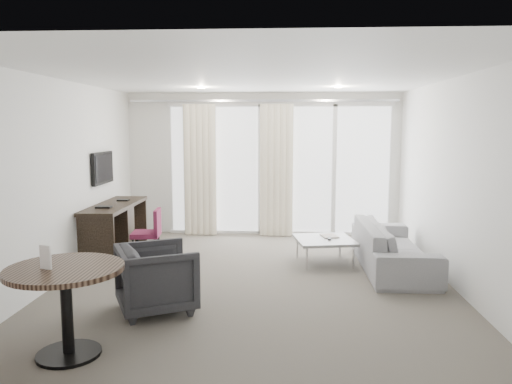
# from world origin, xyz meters

# --- Properties ---
(floor) EXTENTS (5.00, 6.00, 0.00)m
(floor) POSITION_xyz_m (0.00, 0.00, 0.00)
(floor) COLOR #5A544B
(floor) RESTS_ON ground
(ceiling) EXTENTS (5.00, 6.00, 0.00)m
(ceiling) POSITION_xyz_m (0.00, 0.00, 2.60)
(ceiling) COLOR white
(ceiling) RESTS_ON ground
(wall_left) EXTENTS (0.00, 6.00, 2.60)m
(wall_left) POSITION_xyz_m (-2.50, 0.00, 1.30)
(wall_left) COLOR silver
(wall_left) RESTS_ON ground
(wall_right) EXTENTS (0.00, 6.00, 2.60)m
(wall_right) POSITION_xyz_m (2.50, 0.00, 1.30)
(wall_right) COLOR silver
(wall_right) RESTS_ON ground
(wall_front) EXTENTS (5.00, 0.00, 2.60)m
(wall_front) POSITION_xyz_m (0.00, -3.00, 1.30)
(wall_front) COLOR silver
(wall_front) RESTS_ON ground
(window_panel) EXTENTS (4.00, 0.02, 2.38)m
(window_panel) POSITION_xyz_m (0.30, 2.98, 1.20)
(window_panel) COLOR white
(window_panel) RESTS_ON ground
(window_frame) EXTENTS (4.10, 0.06, 2.44)m
(window_frame) POSITION_xyz_m (0.30, 2.97, 1.20)
(window_frame) COLOR white
(window_frame) RESTS_ON ground
(curtain_left) EXTENTS (0.60, 0.20, 2.38)m
(curtain_left) POSITION_xyz_m (-1.15, 2.82, 1.20)
(curtain_left) COLOR #EFE3C5
(curtain_left) RESTS_ON ground
(curtain_right) EXTENTS (0.60, 0.20, 2.38)m
(curtain_right) POSITION_xyz_m (0.25, 2.82, 1.20)
(curtain_right) COLOR #EFE3C5
(curtain_right) RESTS_ON ground
(curtain_track) EXTENTS (4.80, 0.04, 0.04)m
(curtain_track) POSITION_xyz_m (0.00, 2.82, 2.45)
(curtain_track) COLOR #B2B2B7
(curtain_track) RESTS_ON ceiling
(downlight_a) EXTENTS (0.12, 0.12, 0.02)m
(downlight_a) POSITION_xyz_m (-0.90, 1.60, 2.59)
(downlight_a) COLOR #FFE0B2
(downlight_a) RESTS_ON ceiling
(downlight_b) EXTENTS (0.12, 0.12, 0.02)m
(downlight_b) POSITION_xyz_m (1.20, 1.60, 2.59)
(downlight_b) COLOR #FFE0B2
(downlight_b) RESTS_ON ceiling
(desk) EXTENTS (0.54, 1.73, 0.81)m
(desk) POSITION_xyz_m (-2.21, 1.24, 0.41)
(desk) COLOR black
(desk) RESTS_ON floor
(tv) EXTENTS (0.05, 0.80, 0.50)m
(tv) POSITION_xyz_m (-2.46, 1.45, 1.35)
(tv) COLOR black
(tv) RESTS_ON wall_left
(desk_chair) EXTENTS (0.46, 0.43, 0.78)m
(desk_chair) POSITION_xyz_m (-1.67, 1.00, 0.39)
(desk_chair) COLOR maroon
(desk_chair) RESTS_ON floor
(round_table) EXTENTS (1.10, 1.10, 0.80)m
(round_table) POSITION_xyz_m (-1.50, -2.13, 0.40)
(round_table) COLOR #35251A
(round_table) RESTS_ON floor
(menu_card) EXTENTS (0.11, 0.05, 0.20)m
(menu_card) POSITION_xyz_m (-1.63, -2.20, 0.72)
(menu_card) COLOR white
(menu_card) RESTS_ON round_table
(tub_armchair) EXTENTS (1.06, 1.05, 0.73)m
(tub_armchair) POSITION_xyz_m (-0.99, -1.01, 0.36)
(tub_armchair) COLOR #29292C
(tub_armchair) RESTS_ON floor
(coffee_table) EXTENTS (0.94, 0.94, 0.37)m
(coffee_table) POSITION_xyz_m (0.98, 1.00, 0.18)
(coffee_table) COLOR gray
(coffee_table) RESTS_ON floor
(remote) EXTENTS (0.06, 0.15, 0.02)m
(remote) POSITION_xyz_m (1.05, 0.97, 0.36)
(remote) COLOR black
(remote) RESTS_ON coffee_table
(magazine) EXTENTS (0.30, 0.35, 0.02)m
(magazine) POSITION_xyz_m (1.07, 1.14, 0.36)
(magazine) COLOR gray
(magazine) RESTS_ON coffee_table
(sofa) EXTENTS (0.86, 2.19, 0.64)m
(sofa) POSITION_xyz_m (1.92, 0.77, 0.32)
(sofa) COLOR gray
(sofa) RESTS_ON floor
(terrace_slab) EXTENTS (5.60, 3.00, 0.12)m
(terrace_slab) POSITION_xyz_m (0.30, 4.50, -0.06)
(terrace_slab) COLOR #4D4D50
(terrace_slab) RESTS_ON ground
(rattan_chair_a) EXTENTS (0.73, 0.73, 0.86)m
(rattan_chair_a) POSITION_xyz_m (1.10, 3.83, 0.43)
(rattan_chair_a) COLOR #42321E
(rattan_chair_a) RESTS_ON terrace_slab
(rattan_chair_b) EXTENTS (0.66, 0.66, 0.87)m
(rattan_chair_b) POSITION_xyz_m (1.92, 4.84, 0.44)
(rattan_chair_b) COLOR #42321E
(rattan_chair_b) RESTS_ON terrace_slab
(rattan_table) EXTENTS (0.55, 0.55, 0.44)m
(rattan_table) POSITION_xyz_m (0.91, 4.00, 0.22)
(rattan_table) COLOR #42321E
(rattan_table) RESTS_ON terrace_slab
(balustrade) EXTENTS (5.50, 0.06, 1.05)m
(balustrade) POSITION_xyz_m (0.30, 5.95, 0.50)
(balustrade) COLOR #B2B2B7
(balustrade) RESTS_ON terrace_slab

